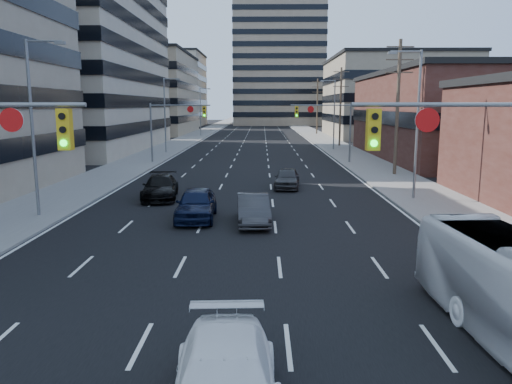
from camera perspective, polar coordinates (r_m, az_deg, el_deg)
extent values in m
cube|color=black|center=(135.44, 0.20, 7.43)|extent=(18.00, 300.00, 0.02)
cube|color=slate|center=(136.02, -4.69, 7.43)|extent=(5.00, 300.00, 0.15)
cube|color=slate|center=(135.82, 5.09, 7.42)|extent=(5.00, 300.00, 0.15)
cube|color=#ADA089|center=(71.59, -23.40, 15.68)|extent=(26.00, 34.00, 28.00)
cube|color=gray|center=(108.29, -12.98, 10.80)|extent=(20.00, 30.00, 16.00)
cube|color=#472119|center=(59.85, 23.35, 7.85)|extent=(20.00, 30.00, 9.00)
cube|color=gray|center=(96.31, 15.27, 10.25)|extent=(22.00, 28.00, 14.00)
cube|color=gray|center=(157.11, 2.58, 18.36)|extent=(26.00, 26.00, 58.00)
cube|color=#ADA089|center=(148.26, -10.87, 11.33)|extent=(24.00, 24.00, 20.00)
cube|color=gray|center=(138.78, 13.73, 9.68)|extent=(22.00, 22.00, 12.00)
cube|color=gold|center=(14.32, -20.99, 6.70)|extent=(0.35, 0.28, 1.10)
cylinder|color=black|center=(14.16, -21.31, 8.07)|extent=(0.18, 0.06, 0.18)
cylinder|color=black|center=(14.17, -21.23, 6.66)|extent=(0.18, 0.06, 0.18)
cylinder|color=#0CE526|center=(14.19, -21.14, 5.25)|extent=(0.18, 0.06, 0.18)
cylinder|color=white|center=(14.86, -26.16, 7.40)|extent=(0.64, 0.06, 0.64)
cylinder|color=slate|center=(14.44, 23.81, 9.12)|extent=(6.50, 0.12, 0.12)
cube|color=gold|center=(13.64, 13.25, 6.96)|extent=(0.35, 0.28, 1.10)
cylinder|color=black|center=(13.48, 13.46, 8.41)|extent=(0.18, 0.06, 0.18)
cylinder|color=black|center=(13.49, 13.40, 6.92)|extent=(0.18, 0.06, 0.18)
cylinder|color=#0CE526|center=(13.51, 13.34, 5.44)|extent=(0.18, 0.06, 0.18)
cylinder|color=white|center=(13.98, 18.98, 7.78)|extent=(0.64, 0.06, 0.64)
cylinder|color=slate|center=(51.60, -11.88, 6.57)|extent=(0.18, 0.18, 6.00)
cylinder|color=slate|center=(50.96, -8.65, 9.78)|extent=(6.00, 0.12, 0.12)
cube|color=gold|center=(50.64, -5.92, 9.10)|extent=(0.35, 0.28, 1.10)
cylinder|color=black|center=(50.48, -5.94, 9.50)|extent=(0.18, 0.06, 0.18)
cylinder|color=black|center=(50.48, -5.94, 9.10)|extent=(0.18, 0.06, 0.18)
cylinder|color=#0CE526|center=(50.49, -5.93, 8.70)|extent=(0.18, 0.06, 0.18)
cylinder|color=white|center=(50.78, -7.51, 9.36)|extent=(0.64, 0.06, 0.64)
cylinder|color=slate|center=(51.15, 10.71, 6.58)|extent=(0.18, 0.18, 6.00)
cylinder|color=slate|center=(50.65, 7.42, 9.81)|extent=(6.00, 0.12, 0.12)
cube|color=gold|center=(50.43, 4.66, 9.12)|extent=(0.35, 0.28, 1.10)
cylinder|color=black|center=(50.27, 4.68, 9.52)|extent=(0.18, 0.06, 0.18)
cylinder|color=black|center=(50.27, 4.67, 9.12)|extent=(0.18, 0.06, 0.18)
cylinder|color=#0CE526|center=(50.28, 4.67, 8.72)|extent=(0.18, 0.06, 0.18)
cylinder|color=white|center=(50.51, 6.27, 9.38)|extent=(0.64, 0.06, 0.64)
cylinder|color=#4C3D2D|center=(42.76, 15.86, 9.12)|extent=(0.28, 0.28, 11.00)
cube|color=#4C3D2D|center=(43.01, 16.18, 15.66)|extent=(2.20, 0.10, 0.10)
cube|color=#4C3D2D|center=(42.91, 16.11, 14.33)|extent=(2.20, 0.10, 0.10)
cube|color=#4C3D2D|center=(42.84, 16.05, 13.00)|extent=(2.20, 0.10, 0.10)
cylinder|color=#4C3D2D|center=(72.16, 9.62, 9.51)|extent=(0.28, 0.28, 11.00)
cube|color=#4C3D2D|center=(72.31, 9.74, 13.40)|extent=(2.20, 0.10, 0.10)
cube|color=#4C3D2D|center=(72.25, 9.71, 12.60)|extent=(2.20, 0.10, 0.10)
cube|color=#4C3D2D|center=(72.21, 9.69, 11.81)|extent=(2.20, 0.10, 0.10)
cylinder|color=#4C3D2D|center=(101.91, 7.01, 9.64)|extent=(0.28, 0.28, 11.00)
cube|color=#4C3D2D|center=(102.01, 7.06, 12.39)|extent=(2.20, 0.10, 0.10)
cube|color=#4C3D2D|center=(101.97, 7.05, 11.83)|extent=(2.20, 0.10, 0.10)
cube|color=#4C3D2D|center=(101.94, 7.04, 11.27)|extent=(2.20, 0.10, 0.10)
cylinder|color=slate|center=(27.89, -24.17, 6.38)|extent=(0.16, 0.16, 9.00)
cylinder|color=slate|center=(27.67, -23.08, 15.58)|extent=(1.80, 0.10, 0.10)
cube|color=slate|center=(27.36, -21.48, 15.59)|extent=(0.50, 0.22, 0.14)
cylinder|color=slate|center=(61.44, -10.37, 8.52)|extent=(0.16, 0.16, 9.00)
cylinder|color=slate|center=(61.34, -9.65, 12.65)|extent=(1.80, 0.10, 0.10)
cube|color=slate|center=(61.20, -8.89, 12.60)|extent=(0.50, 0.22, 0.14)
cylinder|color=slate|center=(96.03, -6.37, 9.05)|extent=(0.16, 0.16, 9.00)
cylinder|color=slate|center=(95.96, -5.87, 11.68)|extent=(1.80, 0.10, 0.10)
cube|color=slate|center=(95.87, -5.39, 11.64)|extent=(0.50, 0.22, 0.14)
cylinder|color=slate|center=(31.74, 17.95, 7.08)|extent=(0.16, 0.16, 9.00)
cylinder|color=slate|center=(31.62, 16.77, 15.13)|extent=(1.80, 0.10, 0.10)
cube|color=slate|center=(31.40, 15.31, 15.09)|extent=(0.50, 0.22, 0.14)
cylinder|color=slate|center=(65.99, 8.93, 8.64)|extent=(0.16, 0.16, 9.00)
cylinder|color=slate|center=(65.92, 8.24, 12.48)|extent=(1.80, 0.10, 0.10)
cube|color=slate|center=(65.82, 7.53, 12.43)|extent=(0.50, 0.22, 0.14)
imported|color=black|center=(25.68, -6.84, -1.36)|extent=(2.05, 4.81, 1.62)
imported|color=#303032|center=(24.58, -0.33, -2.00)|extent=(1.82, 4.49, 1.45)
imported|color=black|center=(31.72, -10.88, 0.54)|extent=(2.60, 5.27, 1.47)
imported|color=#343436|center=(35.26, 3.58, 1.60)|extent=(2.09, 4.37, 1.44)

